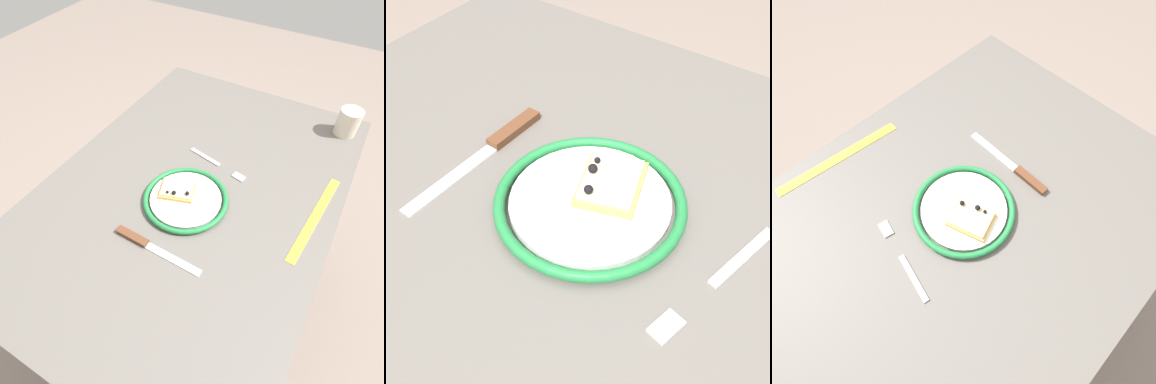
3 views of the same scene
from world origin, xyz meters
TOP-DOWN VIEW (x-y plane):
  - dining_table at (0.00, 0.00)m, footprint 1.12×0.78m
  - plate at (0.05, 0.01)m, footprint 0.23×0.23m
  - pizza_slice_near at (0.05, -0.02)m, footprint 0.10×0.11m
  - knife at (0.22, -0.02)m, footprint 0.02×0.24m
  - fork at (-0.12, 0.02)m, footprint 0.06×0.20m

SIDE VIEW (x-z plane):
  - dining_table at x=0.00m, z-range 0.29..1.07m
  - fork at x=-0.12m, z-range 0.78..0.78m
  - knife at x=0.22m, z-range 0.78..0.79m
  - plate at x=0.05m, z-range 0.78..0.79m
  - pizza_slice_near at x=0.05m, z-range 0.78..0.81m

